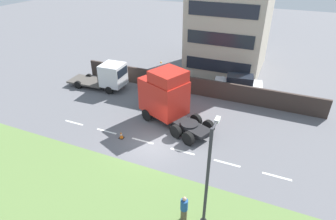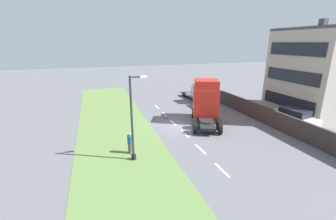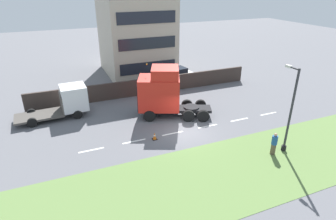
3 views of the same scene
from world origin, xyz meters
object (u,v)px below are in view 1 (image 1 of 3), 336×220
object	(u,v)px
parked_car	(238,85)
traffic_cone_lead	(121,135)
lorry_cab	(166,96)
pedestrian	(184,209)
flatbed_truck	(109,76)
lamp_post	(207,186)

from	to	relation	value
parked_car	traffic_cone_lead	distance (m)	12.92
lorry_cab	parked_car	bearing A→B (deg)	-8.25
traffic_cone_lead	pedestrian	bearing A→B (deg)	-126.17
flatbed_truck	traffic_cone_lead	distance (m)	8.99
lorry_cab	parked_car	distance (m)	8.73
lorry_cab	lamp_post	size ratio (longest dim) A/B	1.09
pedestrian	traffic_cone_lead	distance (m)	8.63
lorry_cab	traffic_cone_lead	size ratio (longest dim) A/B	11.45
lorry_cab	parked_car	xyz separation A→B (m)	(7.39, -4.48, -1.30)
parked_car	lamp_post	xyz separation A→B (m)	(-16.04, -1.42, 1.82)
lamp_post	traffic_cone_lead	world-z (taller)	lamp_post
pedestrian	lorry_cab	bearing A→B (deg)	28.86
lamp_post	pedestrian	size ratio (longest dim) A/B	3.64
parked_car	traffic_cone_lead	xyz separation A→B (m)	(-11.10, 6.58, -0.67)
lamp_post	traffic_cone_lead	size ratio (longest dim) A/B	10.49
pedestrian	parked_car	bearing A→B (deg)	1.31
lorry_cab	traffic_cone_lead	bearing A→B (deg)	173.35
parked_car	flatbed_truck	bearing A→B (deg)	99.60
parked_car	traffic_cone_lead	size ratio (longest dim) A/B	8.25
lorry_cab	lamp_post	bearing A→B (deg)	-122.74
flatbed_truck	lamp_post	bearing A→B (deg)	45.91
lorry_cab	pedestrian	xyz separation A→B (m)	(-8.79, -4.85, -1.43)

